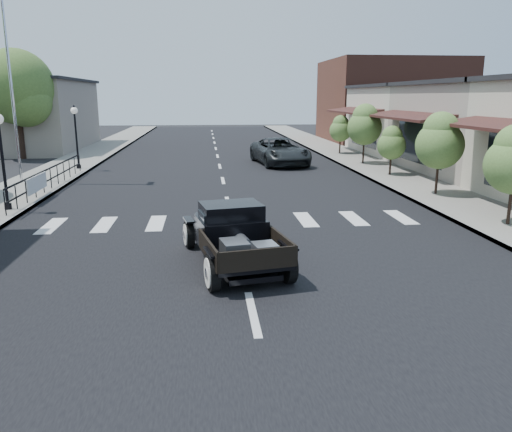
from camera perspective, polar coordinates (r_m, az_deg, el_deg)
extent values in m
plane|color=black|center=(12.19, -1.71, -5.30)|extent=(120.00, 120.00, 0.00)
cube|color=black|center=(26.81, -4.03, 5.09)|extent=(14.00, 80.00, 0.02)
cube|color=gray|center=(27.87, -21.84, 4.61)|extent=(3.00, 80.00, 0.15)
cube|color=gray|center=(28.36, 13.47, 5.35)|extent=(3.00, 80.00, 0.15)
cube|color=gray|center=(42.00, -25.99, 10.24)|extent=(10.00, 12.00, 5.00)
cube|color=beige|center=(37.09, 19.75, 10.16)|extent=(10.00, 9.00, 4.50)
cube|color=brown|center=(46.46, 15.11, 12.55)|extent=(11.00, 10.00, 7.00)
cylinder|color=silver|center=(25.10, -26.74, 18.25)|extent=(0.12, 0.12, 12.88)
imported|color=black|center=(29.50, 2.74, 7.36)|extent=(3.25, 5.81, 1.54)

